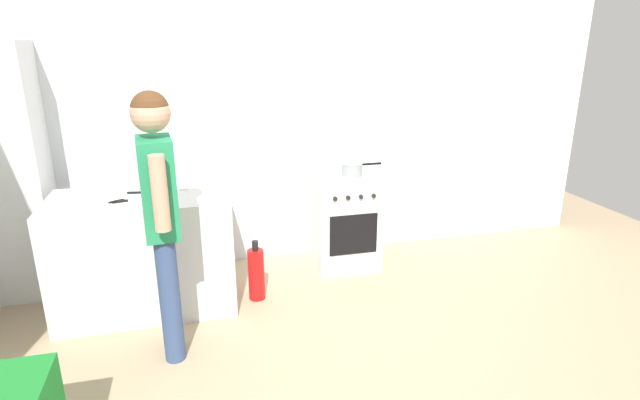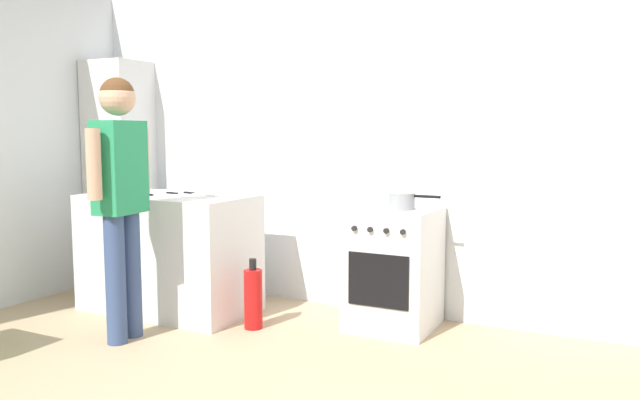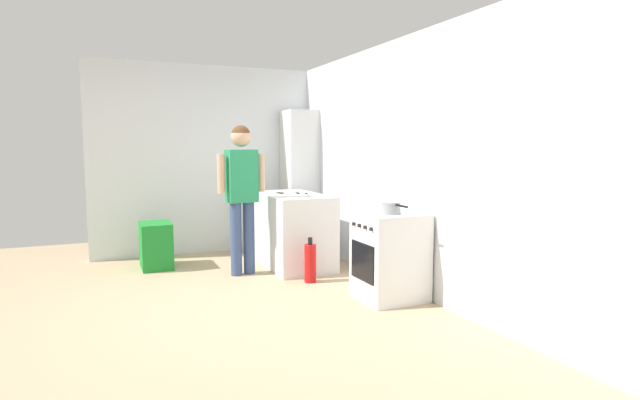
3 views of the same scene
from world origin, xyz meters
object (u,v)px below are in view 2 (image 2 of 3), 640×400
object	(u,v)px
pot	(402,201)
person	(120,183)
larder_cabinet	(120,174)
oven_left	(394,268)
knife_paring	(170,193)
fire_extinguisher	(253,298)
knife_bread	(197,194)
knife_carving	(157,195)
knife_chef	(136,195)

from	to	relation	value
pot	person	xyz separation A→B (m)	(-1.57, -1.03, 0.14)
pot	larder_cabinet	distance (m)	2.72
oven_left	knife_paring	size ratio (longest dim) A/B	4.02
knife_paring	fire_extinguisher	xyz separation A→B (m)	(0.89, -0.20, -0.69)
knife_bread	larder_cabinet	distance (m)	1.18
knife_paring	knife_carving	bearing A→B (deg)	-88.57
knife_carving	knife_bread	xyz separation A→B (m)	(0.23, 0.19, -0.00)
knife_bread	knife_paring	xyz separation A→B (m)	(-0.24, -0.04, 0.00)
oven_left	knife_chef	xyz separation A→B (m)	(-1.90, -0.51, 0.48)
oven_left	person	xyz separation A→B (m)	(-1.50, -1.07, 0.62)
knife_paring	larder_cabinet	world-z (taller)	larder_cabinet
person	knife_paring	bearing A→B (deg)	108.32
pot	knife_paring	bearing A→B (deg)	-172.26
knife_carving	larder_cabinet	world-z (taller)	larder_cabinet
knife_chef	larder_cabinet	distance (m)	0.97
knife_chef	fire_extinguisher	world-z (taller)	knife_chef
knife_chef	larder_cabinet	xyz separation A→B (m)	(-0.75, 0.61, 0.10)
fire_extinguisher	larder_cabinet	distance (m)	2.03
knife_chef	knife_bread	xyz separation A→B (m)	(0.37, 0.27, -0.00)
oven_left	knife_chef	world-z (taller)	knife_chef
oven_left	knife_bread	bearing A→B (deg)	-171.13
pot	knife_carving	bearing A→B (deg)	-167.82
pot	knife_paring	distance (m)	1.85
knife_bread	knife_chef	bearing A→B (deg)	-144.31
knife_bread	person	size ratio (longest dim) A/B	0.20
oven_left	knife_chef	bearing A→B (deg)	-165.07
knife_bread	fire_extinguisher	distance (m)	0.98
person	knife_carving	bearing A→B (deg)	111.84
knife_bread	larder_cabinet	xyz separation A→B (m)	(-1.12, 0.34, 0.10)
oven_left	knife_chef	distance (m)	2.02
knife_paring	person	bearing A→B (deg)	-71.68
pot	larder_cabinet	bearing A→B (deg)	177.13
oven_left	larder_cabinet	xyz separation A→B (m)	(-2.65, 0.10, 0.57)
knife_bread	fire_extinguisher	xyz separation A→B (m)	(0.66, -0.24, -0.69)
knife_carving	person	world-z (taller)	person
pot	knife_paring	xyz separation A→B (m)	(-1.83, -0.25, -0.00)
fire_extinguisher	oven_left	bearing A→B (deg)	28.78
pot	knife_chef	size ratio (longest dim) A/B	1.17
knife_chef	knife_paring	distance (m)	0.26
oven_left	fire_extinguisher	world-z (taller)	oven_left
oven_left	knife_carving	size ratio (longest dim) A/B	2.90
knife_chef	knife_carving	world-z (taller)	same
oven_left	pot	size ratio (longest dim) A/B	2.34
knife_bread	knife_paring	distance (m)	0.24
oven_left	larder_cabinet	size ratio (longest dim) A/B	0.42
knife_carving	knife_bread	world-z (taller)	same
oven_left	pot	distance (m)	0.49
larder_cabinet	knife_carving	bearing A→B (deg)	-30.76
knife_chef	knife_paring	bearing A→B (deg)	58.56
knife_carving	fire_extinguisher	bearing A→B (deg)	-3.22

